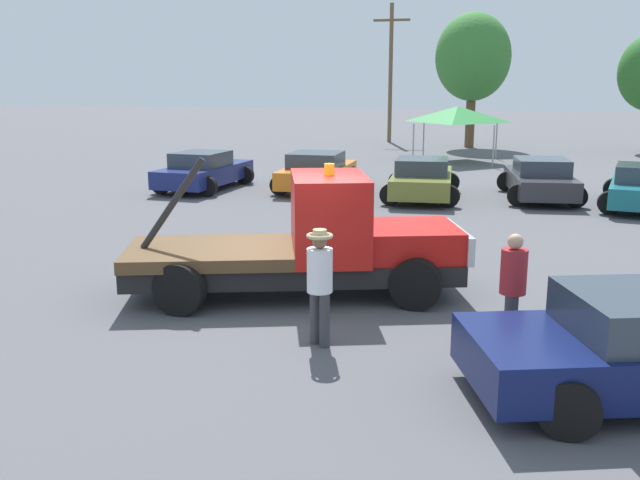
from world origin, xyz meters
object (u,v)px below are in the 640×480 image
object	(u,v)px
person_at_hood	(320,278)
parked_car_navy	(204,171)
tow_truck	(314,244)
person_near_truck	(513,283)
parked_car_charcoal	(540,179)
utility_pole	(391,69)
canopy_tent_green	(457,114)
traffic_cone	(387,237)
tree_left	(473,57)
parked_car_orange	(317,172)
parked_car_olive	(422,179)

from	to	relation	value
person_at_hood	parked_car_navy	size ratio (longest dim) A/B	0.39
tow_truck	person_near_truck	world-z (taller)	tow_truck
parked_car_charcoal	utility_pole	distance (m)	21.92
parked_car_navy	parked_car_charcoal	distance (m)	11.43
canopy_tent_green	traffic_cone	distance (m)	18.27
traffic_cone	parked_car_charcoal	bearing A→B (deg)	66.35
tree_left	tow_truck	bearing A→B (deg)	-91.26
parked_car_navy	utility_pole	bearing A→B (deg)	-4.94
canopy_tent_green	parked_car_orange	bearing A→B (deg)	-110.99
tow_truck	tree_left	world-z (taller)	tree_left
person_at_hood	tow_truck	bearing A→B (deg)	-131.33
person_at_hood	tree_left	world-z (taller)	tree_left
tree_left	parked_car_charcoal	bearing A→B (deg)	-78.79
parked_car_olive	traffic_cone	bearing A→B (deg)	176.21
canopy_tent_green	tree_left	bearing A→B (deg)	89.34
person_near_truck	traffic_cone	xyz separation A→B (m)	(-2.86, 5.74, -0.73)
person_at_hood	parked_car_olive	distance (m)	13.49
person_at_hood	traffic_cone	xyz separation A→B (m)	(-0.17, 6.39, -0.77)
parked_car_charcoal	traffic_cone	size ratio (longest dim) A/B	8.53
tow_truck	traffic_cone	distance (m)	4.11
parked_car_olive	utility_pole	size ratio (longest dim) A/B	0.55
person_near_truck	parked_car_olive	bearing A→B (deg)	114.14
parked_car_charcoal	parked_car_olive	bearing A→B (deg)	97.00
utility_pole	traffic_cone	bearing A→B (deg)	-79.90
canopy_tent_green	traffic_cone	bearing A→B (deg)	-89.86
tow_truck	parked_car_navy	size ratio (longest dim) A/B	1.40
utility_pole	parked_car_charcoal	bearing A→B (deg)	-66.81
parked_car_orange	utility_pole	distance (m)	20.30
person_near_truck	canopy_tent_green	xyz separation A→B (m)	(-2.90, 23.91, 1.23)
traffic_cone	parked_car_navy	bearing A→B (deg)	137.95
tow_truck	canopy_tent_green	size ratio (longest dim) A/B	1.74
person_at_hood	parked_car_charcoal	world-z (taller)	person_at_hood
person_at_hood	canopy_tent_green	world-z (taller)	canopy_tent_green
person_at_hood	parked_car_orange	size ratio (longest dim) A/B	0.39
parked_car_olive	utility_pole	bearing A→B (deg)	7.98
person_near_truck	parked_car_charcoal	bearing A→B (deg)	98.14
parked_car_olive	person_near_truck	bearing A→B (deg)	-171.83
tree_left	person_near_truck	bearing A→B (deg)	-84.87
person_near_truck	utility_pole	distance (m)	34.72
tow_truck	parked_car_orange	bearing A→B (deg)	85.85
parked_car_charcoal	traffic_cone	xyz separation A→B (m)	(-3.53, -8.06, -0.39)
tow_truck	canopy_tent_green	xyz separation A→B (m)	(0.57, 22.17, 1.28)
person_near_truck	parked_car_olive	xyz separation A→B (m)	(-3.01, 12.83, -0.33)
parked_car_navy	canopy_tent_green	xyz separation A→B (m)	(7.81, 11.07, 1.57)
parked_car_navy	traffic_cone	bearing A→B (deg)	-129.11
person_near_truck	parked_car_navy	world-z (taller)	person_near_truck
traffic_cone	utility_pole	xyz separation A→B (m)	(-4.97, 27.91, 4.12)
parked_car_orange	person_near_truck	bearing A→B (deg)	-155.53
person_at_hood	parked_car_olive	world-z (taller)	person_at_hood
parked_car_navy	tree_left	bearing A→B (deg)	-20.10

